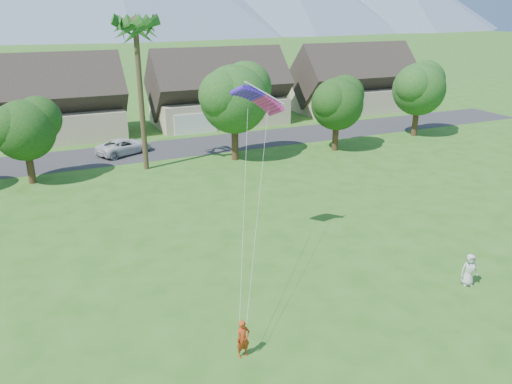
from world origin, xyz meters
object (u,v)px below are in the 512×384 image
parafoil_kite (258,97)px  kite_flyer (243,339)px  parked_car (124,146)px  watcher (469,270)px

parafoil_kite → kite_flyer: bearing=-125.3°
kite_flyer → parafoil_kite: bearing=55.8°
parafoil_kite → parked_car: bearing=91.5°
watcher → kite_flyer: bearing=-156.5°
kite_flyer → watcher: 12.28m
parked_car → kite_flyer: bearing=153.7°
kite_flyer → parked_car: size_ratio=0.30×
watcher → parked_car: size_ratio=0.31×
parafoil_kite → watcher: bearing=-55.7°
watcher → parafoil_kite: bearing=153.3°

